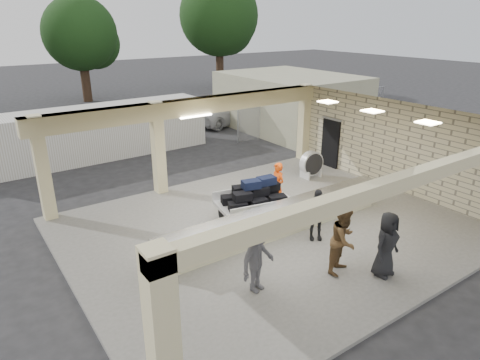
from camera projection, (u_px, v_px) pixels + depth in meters
ground at (269, 231)px, 13.55m from camera, size 120.00×120.00×0.00m
pavilion at (262, 183)px, 13.70m from camera, size 12.01×10.00×3.55m
baggage_counter at (280, 220)px, 12.96m from camera, size 8.20×0.58×0.98m
luggage_cart at (256, 199)px, 13.72m from camera, size 2.71×1.96×1.44m
drum_fan at (311, 163)px, 17.63m from camera, size 1.02×0.55×1.11m
baggage_handler at (277, 186)px, 14.58m from camera, size 0.33×0.61×1.67m
passenger_a at (344, 240)px, 10.92m from camera, size 0.96×0.66×1.81m
passenger_b at (316, 214)px, 12.58m from camera, size 0.96×0.81×1.60m
passenger_c at (258, 258)px, 10.12m from camera, size 1.22×0.73×1.78m
passenger_d at (386, 244)px, 10.77m from camera, size 0.89×0.45×1.74m
car_white_a at (225, 112)px, 27.19m from camera, size 5.56×3.72×1.46m
car_white_b at (280, 101)px, 30.99m from camera, size 4.32×2.41×1.29m
car_dark at (184, 109)px, 28.26m from camera, size 4.11×1.71×1.34m
container_white at (93, 133)px, 20.27m from camera, size 11.15×2.50×2.40m
fence at (319, 110)px, 25.96m from camera, size 12.06×0.06×2.03m
tree_mid at (84, 37)px, 33.10m from camera, size 6.00×5.60×8.00m
tree_right at (221, 19)px, 38.29m from camera, size 7.20×7.00×10.00m
adjacent_building at (290, 102)px, 25.73m from camera, size 6.00×8.00×3.20m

